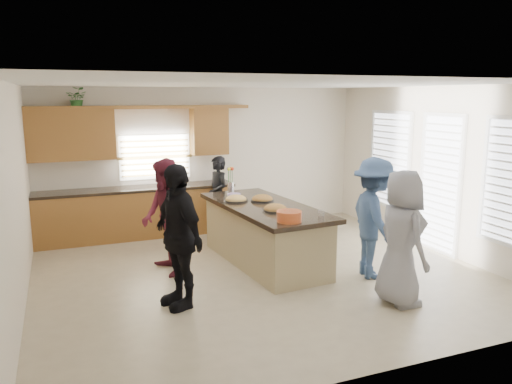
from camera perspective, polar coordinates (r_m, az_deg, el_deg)
name	(u,v)px	position (r m, az deg, el deg)	size (l,w,h in m)	color
floor	(261,273)	(7.65, 0.57, -9.20)	(6.50, 6.50, 0.00)	#BFAF8E
room_shell	(261,147)	(7.22, 0.60, 5.11)	(6.52, 6.02, 2.81)	silver
back_cabinetry	(134,189)	(9.62, -13.82, 0.29)	(4.08, 0.66, 2.46)	olive
right_wall_glazing	(442,174)	(8.91, 20.48, 1.90)	(0.06, 4.00, 2.25)	white
island	(265,235)	(7.96, 0.99, -4.97)	(1.38, 2.79, 0.95)	tan
platter_front	(275,209)	(7.43, 2.22, -1.97)	(0.38, 0.38, 0.16)	black
platter_mid	(262,199)	(8.13, 0.72, -0.84)	(0.38, 0.38, 0.15)	black
platter_back	(236,200)	(8.10, -2.31, -0.87)	(0.38, 0.38, 0.15)	black
salad_bowl	(289,216)	(6.79, 3.82, -2.72)	(0.34, 0.34, 0.15)	#D55727
clear_cup	(321,213)	(7.14, 7.46, -2.43)	(0.09, 0.09, 0.09)	white
plate_stack	(234,195)	(8.53, -2.54, -0.32)	(0.23, 0.23, 0.04)	#9A7CB5
flower_vase	(231,179)	(8.89, -2.92, 1.52)	(0.14, 0.14, 0.44)	silver
potted_plant	(77,98)	(9.48, -19.75, 10.05)	(0.35, 0.30, 0.39)	#367A31
woman_left_back	(218,196)	(9.58, -4.39, -0.41)	(0.55, 0.36, 1.52)	black
woman_left_mid	(166,217)	(7.49, -10.22, -2.87)	(0.85, 0.66, 1.74)	maroon
woman_left_front	(178,236)	(6.31, -8.91, -5.00)	(1.07, 0.45, 1.83)	black
woman_right_back	(374,218)	(7.46, 13.33, -2.92)	(1.15, 0.66, 1.77)	#344C72
woman_right_front	(401,238)	(6.57, 16.29, -5.08)	(0.85, 0.55, 1.74)	gray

